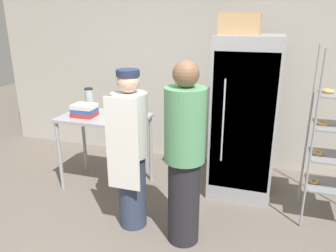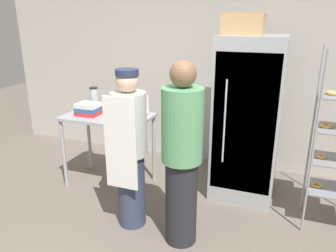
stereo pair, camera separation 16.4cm
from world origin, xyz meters
name	(u,v)px [view 1 (the left image)]	position (x,y,z in m)	size (l,w,h in m)	color
back_wall	(199,67)	(0.00, 2.43, 1.38)	(6.40, 0.12, 2.76)	#B7B2A8
refrigerator	(245,117)	(0.74, 1.62, 0.93)	(0.72, 0.77, 1.87)	#9EA0A5
prep_counter	(105,126)	(-0.88, 1.21, 0.80)	(1.05, 0.63, 0.92)	#9EA0A5
donut_box	(132,113)	(-0.54, 1.28, 0.96)	(0.28, 0.21, 0.25)	silver
blender_pitcher	(89,100)	(-1.19, 1.42, 1.04)	(0.13, 0.13, 0.28)	#99999E
binder_stack	(84,110)	(-1.10, 1.14, 0.99)	(0.28, 0.23, 0.15)	#B72D2D
cardboard_storage_box	(240,24)	(0.62, 1.59, 1.98)	(0.44, 0.35, 0.22)	tan
person_baker	(131,150)	(-0.23, 0.53, 0.84)	(0.34, 0.36, 1.60)	#333D56
person_customer	(184,156)	(0.32, 0.45, 0.88)	(0.36, 0.36, 1.72)	#232328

